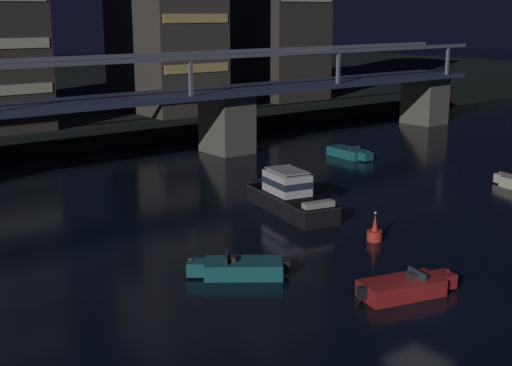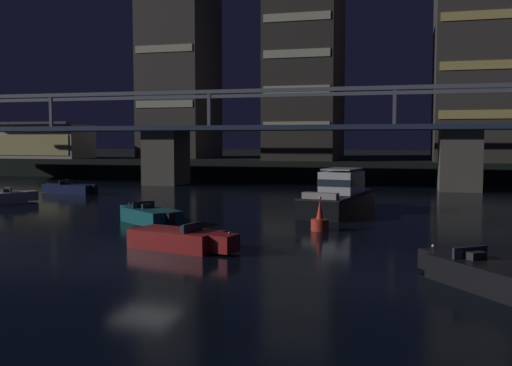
% 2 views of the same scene
% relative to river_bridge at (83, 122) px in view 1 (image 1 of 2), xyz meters
% --- Properties ---
extents(ground_plane, '(400.00, 400.00, 0.00)m').
position_rel_river_bridge_xyz_m(ground_plane, '(-0.00, -34.98, -4.27)').
color(ground_plane, black).
extents(river_bridge, '(92.51, 6.40, 9.38)m').
position_rel_river_bridge_xyz_m(river_bridge, '(0.00, 0.00, 0.00)').
color(river_bridge, '#605B51').
rests_on(river_bridge, ground).
extents(cabin_cruiser_near_left, '(4.19, 9.36, 2.79)m').
position_rel_river_bridge_xyz_m(cabin_cruiser_near_left, '(5.86, -19.03, -3.22)').
color(cabin_cruiser_near_left, black).
rests_on(cabin_cruiser_near_left, ground).
extents(speedboat_far_left, '(1.98, 5.22, 1.16)m').
position_rel_river_bridge_xyz_m(speedboat_far_left, '(21.83, -8.84, -3.85)').
color(speedboat_far_left, '#196066').
rests_on(speedboat_far_left, ground).
extents(speedboat_far_center, '(4.68, 4.01, 1.16)m').
position_rel_river_bridge_xyz_m(speedboat_far_center, '(-3.82, -26.52, -3.85)').
color(speedboat_far_center, '#196066').
rests_on(speedboat_far_center, ground).
extents(speedboat_far_right, '(5.19, 2.74, 1.16)m').
position_rel_river_bridge_xyz_m(speedboat_far_right, '(0.86, -33.32, -3.85)').
color(speedboat_far_right, maroon).
rests_on(speedboat_far_right, ground).
extents(channel_buoy, '(0.90, 0.90, 1.76)m').
position_rel_river_bridge_xyz_m(channel_buoy, '(5.76, -26.85, -3.79)').
color(channel_buoy, red).
rests_on(channel_buoy, ground).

